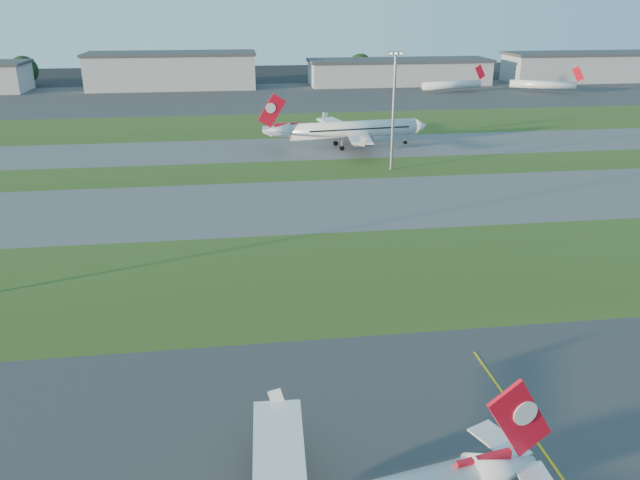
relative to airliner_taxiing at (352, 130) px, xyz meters
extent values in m
cube|color=#364B19|center=(-10.33, -79.57, -4.57)|extent=(300.00, 34.00, 0.01)
cube|color=#515154|center=(-10.33, -46.57, -4.57)|extent=(300.00, 32.00, 0.01)
cube|color=#364B19|center=(-10.33, -21.57, -4.57)|extent=(300.00, 18.00, 0.01)
cube|color=#515154|center=(-10.33, 0.43, -4.57)|extent=(300.00, 26.00, 0.01)
cube|color=#364B19|center=(-10.33, 33.43, -4.57)|extent=(300.00, 40.00, 0.01)
cube|color=#333335|center=(-10.33, 93.43, -4.57)|extent=(400.00, 80.00, 0.01)
cube|color=red|center=(-11.04, -123.44, 3.67)|extent=(5.71, 1.41, 6.71)
cube|color=silver|center=(-28.07, -119.54, -1.29)|extent=(4.67, 13.49, 1.37)
cylinder|color=silver|center=(0.40, 0.05, 0.13)|extent=(33.87, 8.19, 4.26)
cube|color=red|center=(-20.73, -2.46, 5.84)|extent=(7.26, 1.25, 8.48)
cube|color=silver|center=(-1.77, 8.81, -0.43)|extent=(10.67, 17.49, 1.73)
cube|color=silver|center=(0.35, -8.98, -0.43)|extent=(7.11, 17.30, 1.73)
cylinder|color=slate|center=(0.19, 6.56, -1.66)|extent=(4.98, 3.11, 2.58)
cylinder|color=slate|center=(1.72, -6.34, -1.66)|extent=(4.98, 3.11, 2.58)
cylinder|color=silver|center=(59.08, 93.57, -1.38)|extent=(26.14, 7.94, 3.20)
cube|color=red|center=(71.86, 95.97, 3.42)|extent=(5.14, 1.25, 6.16)
cylinder|color=silver|center=(96.60, 89.31, -1.38)|extent=(24.54, 14.85, 3.20)
cube|color=red|center=(108.13, 83.30, 3.42)|extent=(4.73, 2.66, 6.16)
cylinder|color=gray|center=(4.67, -23.57, 7.92)|extent=(0.60, 0.60, 25.00)
cube|color=gray|center=(4.67, -23.57, 20.82)|extent=(3.20, 0.50, 0.80)
cube|color=#FFF2CC|center=(4.67, -23.57, 20.82)|extent=(2.80, 0.70, 0.35)
cube|color=#94979B|center=(-55.33, 123.43, 2.42)|extent=(70.00, 22.00, 14.00)
cube|color=#383A3F|center=(-55.33, 123.43, 10.02)|extent=(71.40, 23.00, 1.20)
cube|color=#94979B|center=(44.67, 123.43, 0.42)|extent=(80.00, 22.00, 10.00)
cube|color=#383A3F|center=(44.67, 123.43, 6.02)|extent=(81.60, 23.00, 1.20)
cube|color=#94979B|center=(144.67, 123.43, 1.42)|extent=(95.00, 22.00, 12.00)
cube|color=#383A3F|center=(144.67, 123.43, 8.02)|extent=(96.90, 23.00, 1.20)
cylinder|color=black|center=(-120.33, 138.43, -2.38)|extent=(1.00, 1.00, 4.40)
sphere|color=black|center=(-120.33, 138.43, 2.57)|extent=(12.10, 12.10, 12.10)
cylinder|color=black|center=(-30.33, 134.43, -2.78)|extent=(1.00, 1.00, 3.60)
sphere|color=black|center=(-30.33, 134.43, 1.27)|extent=(9.90, 9.90, 9.90)
cylinder|color=black|center=(29.67, 137.43, -2.48)|extent=(1.00, 1.00, 4.20)
sphere|color=black|center=(29.67, 137.43, 2.25)|extent=(11.55, 11.55, 11.55)
cylinder|color=black|center=(104.67, 135.43, -2.68)|extent=(1.00, 1.00, 3.80)
sphere|color=black|center=(104.67, 135.43, 1.60)|extent=(10.45, 10.45, 10.45)
camera|label=1|loc=(-30.22, -157.98, 31.64)|focal=35.00mm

